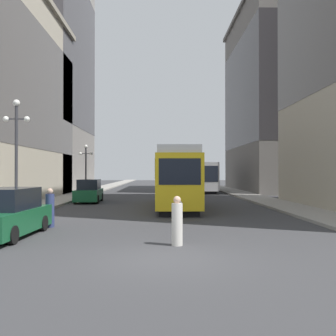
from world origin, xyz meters
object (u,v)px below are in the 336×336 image
(lamp_post_left_far, at_px, (86,161))
(parked_car_left_mid, at_px, (8,214))
(streetcar, at_px, (175,177))
(parked_car_left_near, at_px, (89,192))
(lamp_post_left_near, at_px, (16,140))
(transit_bus, at_px, (202,176))
(pedestrian_crossing_near, at_px, (177,222))
(pedestrian_crossing_far, at_px, (50,209))

(lamp_post_left_far, bearing_deg, parked_car_left_mid, -85.63)
(streetcar, relative_size, parked_car_left_near, 2.65)
(parked_car_left_near, height_order, lamp_post_left_near, lamp_post_left_near)
(transit_bus, bearing_deg, streetcar, -101.00)
(lamp_post_left_far, bearing_deg, parked_car_left_near, -77.40)
(pedestrian_crossing_near, relative_size, pedestrian_crossing_far, 0.96)
(parked_car_left_near, xyz_separation_m, parked_car_left_mid, (0.00, -16.39, 0.00))
(parked_car_left_near, distance_m, lamp_post_left_far, 9.10)
(streetcar, bearing_deg, pedestrian_crossing_far, -122.19)
(transit_bus, distance_m, lamp_post_left_far, 14.42)
(transit_bus, relative_size, lamp_post_left_near, 1.88)
(streetcar, bearing_deg, transit_bus, 78.87)
(transit_bus, xyz_separation_m, pedestrian_crossing_far, (-9.80, -29.29, -1.15))
(parked_car_left_mid, relative_size, pedestrian_crossing_near, 2.98)
(pedestrian_crossing_near, bearing_deg, pedestrian_crossing_far, 157.05)
(transit_bus, distance_m, lamp_post_left_near, 28.81)
(streetcar, relative_size, lamp_post_left_far, 2.48)
(parked_car_left_near, xyz_separation_m, lamp_post_left_far, (-1.90, 8.50, 2.65))
(pedestrian_crossing_near, xyz_separation_m, lamp_post_left_far, (-8.17, 26.68, 2.73))
(transit_bus, height_order, pedestrian_crossing_far, transit_bus)
(pedestrian_crossing_near, distance_m, pedestrian_crossing_far, 6.90)
(transit_bus, xyz_separation_m, lamp_post_left_near, (-12.56, -25.84, 2.16))
(pedestrian_crossing_far, height_order, lamp_post_left_near, lamp_post_left_near)
(streetcar, height_order, lamp_post_left_far, lamp_post_left_far)
(parked_car_left_mid, bearing_deg, pedestrian_crossing_far, 73.39)
(parked_car_left_near, bearing_deg, transit_bus, 52.84)
(streetcar, height_order, parked_car_left_near, streetcar)
(transit_bus, bearing_deg, parked_car_left_mid, -108.40)
(streetcar, distance_m, pedestrian_crossing_near, 13.68)
(transit_bus, xyz_separation_m, parked_car_left_mid, (-10.66, -31.79, -1.10))
(parked_car_left_mid, bearing_deg, lamp_post_left_far, 96.74)
(transit_bus, bearing_deg, pedestrian_crossing_far, -108.36)
(parked_car_left_near, distance_m, pedestrian_crossing_far, 13.92)
(parked_car_left_mid, xyz_separation_m, lamp_post_left_far, (-1.90, 24.89, 2.65))
(parked_car_left_near, height_order, lamp_post_left_far, lamp_post_left_far)
(parked_car_left_near, height_order, pedestrian_crossing_near, parked_car_left_near)
(pedestrian_crossing_far, xyz_separation_m, lamp_post_left_far, (-2.76, 22.39, 2.70))
(pedestrian_crossing_far, bearing_deg, lamp_post_left_near, 2.56)
(parked_car_left_mid, bearing_deg, streetcar, 62.72)
(parked_car_left_near, bearing_deg, pedestrian_crossing_near, -73.44)
(parked_car_left_mid, xyz_separation_m, pedestrian_crossing_near, (6.26, -1.80, -0.08))
(streetcar, xyz_separation_m, pedestrian_crossing_near, (-0.46, -13.61, -1.34))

